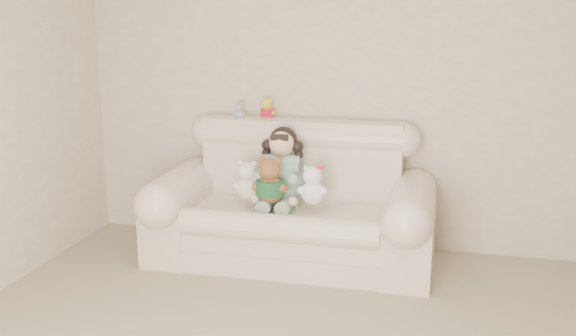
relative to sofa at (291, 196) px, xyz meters
The scene contains 8 objects.
wall_back 1.04m from the sofa, 47.97° to the left, with size 4.50×4.50×0.00m, color beige.
sofa is the anchor object (origin of this frame).
seated_child 0.24m from the sofa, 138.26° to the left, with size 0.36×0.44×0.60m, color #276B42, non-canonical shape.
brown_teddy 0.27m from the sofa, 126.45° to the right, with size 0.26×0.20×0.40m, color brown, non-canonical shape.
white_cat 0.27m from the sofa, 33.15° to the right, with size 0.22×0.17×0.34m, color white, non-canonical shape.
cream_teddy 0.36m from the sofa, 158.82° to the right, with size 0.22×0.17×0.35m, color beige, non-canonical shape.
yellow_mini_bear 0.77m from the sofa, 126.63° to the left, with size 0.13×0.10×0.21m, color yellow, non-canonical shape.
grey_mini_plush 0.85m from the sofa, 144.72° to the left, with size 0.10×0.08×0.16m, color #ACABB2, non-canonical shape.
Camera 1 is at (0.68, -2.76, 1.91)m, focal length 42.70 mm.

